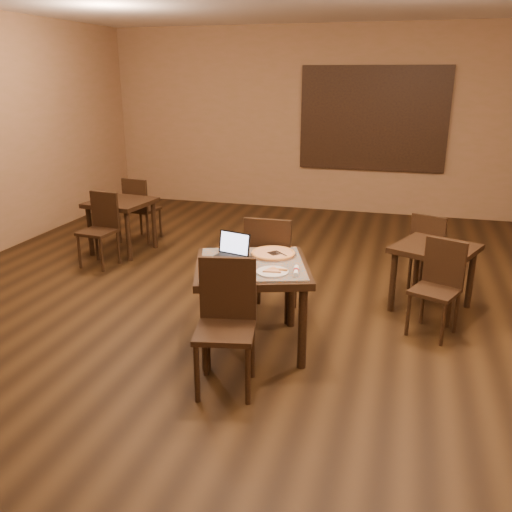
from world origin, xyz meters
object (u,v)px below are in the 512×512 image
(other_table_b_chair_far, at_px, (140,206))
(laptop, at_px, (232,251))
(other_table_a, at_px, (434,257))
(chair_main_far, at_px, (270,262))
(other_table_a_chair_near, at_px, (439,282))
(tiled_table, at_px, (252,275))
(pizza_pan, at_px, (273,255))
(other_table_a_chair_far, at_px, (430,248))
(other_table_b, at_px, (121,209))
(chair_main_near, at_px, (226,317))
(other_table_b_chair_near, at_px, (101,225))

(other_table_b_chair_far, bearing_deg, laptop, 137.80)
(laptop, height_order, other_table_a, laptop)
(chair_main_far, bearing_deg, laptop, 68.38)
(laptop, distance_m, other_table_a_chair_near, 1.87)
(tiled_table, distance_m, chair_main_far, 0.62)
(laptop, distance_m, pizza_pan, 0.35)
(pizza_pan, height_order, other_table_a_chair_far, other_table_a_chair_far)
(other_table_a_chair_far, distance_m, other_table_b_chair_far, 3.94)
(laptop, relative_size, other_table_b, 0.42)
(other_table_a, relative_size, other_table_b, 1.14)
(other_table_a, xyz_separation_m, other_table_a_chair_near, (0.03, -0.50, -0.07))
(chair_main_near, bearing_deg, tiled_table, 77.20)
(other_table_b_chair_near, bearing_deg, other_table_a, 1.87)
(other_table_b_chair_far, bearing_deg, other_table_b, 97.61)
(tiled_table, bearing_deg, laptop, 135.23)
(tiled_table, height_order, other_table_a, tiled_table)
(tiled_table, height_order, other_table_b_chair_far, other_table_b_chair_far)
(chair_main_far, relative_size, other_table_a_chair_far, 1.18)
(other_table_a_chair_far, bearing_deg, chair_main_far, 60.91)
(other_table_a_chair_far, bearing_deg, laptop, 67.91)
(other_table_a, xyz_separation_m, other_table_b_chair_far, (-3.87, 1.36, -0.05))
(laptop, bearing_deg, pizza_pan, 38.52)
(tiled_table, xyz_separation_m, other_table_a, (1.49, 1.23, -0.11))
(tiled_table, xyz_separation_m, other_table_a_chair_near, (1.52, 0.73, -0.18))
(pizza_pan, xyz_separation_m, other_table_a_chair_near, (1.40, 0.49, -0.28))
(other_table_b_chair_near, bearing_deg, tiled_table, -26.72)
(other_table_a_chair_far, bearing_deg, other_table_b, 18.33)
(chair_main_far, height_order, pizza_pan, chair_main_far)
(chair_main_near, height_order, other_table_a_chair_near, chair_main_near)
(other_table_b_chair_near, bearing_deg, other_table_b_chair_far, 97.61)
(pizza_pan, bearing_deg, other_table_b, 143.67)
(chair_main_far, xyz_separation_m, other_table_b_chair_far, (-2.38, 1.98, -0.07))
(laptop, relative_size, other_table_a_chair_far, 0.40)
(chair_main_near, relative_size, pizza_pan, 2.43)
(pizza_pan, bearing_deg, other_table_a_chair_near, 19.22)
(pizza_pan, bearing_deg, chair_main_far, 107.84)
(other_table_b, height_order, other_table_b_chair_far, other_table_b_chair_far)
(other_table_b, xyz_separation_m, other_table_b_chair_near, (0.01, -0.52, -0.07))
(laptop, xyz_separation_m, other_table_b, (-2.17, 1.97, -0.25))
(other_table_a_chair_near, bearing_deg, laptop, -136.57)
(chair_main_near, bearing_deg, pizza_pan, 69.68)
(chair_main_near, bearing_deg, other_table_b_chair_near, 125.98)
(chair_main_far, xyz_separation_m, other_table_b_chair_near, (-2.36, 0.94, -0.07))
(chair_main_near, distance_m, other_table_a_chair_far, 2.78)
(chair_main_near, height_order, other_table_b, chair_main_near)
(chair_main_near, relative_size, chair_main_far, 0.97)
(other_table_a_chair_near, distance_m, other_table_b_chair_far, 4.32)
(tiled_table, xyz_separation_m, pizza_pan, (0.12, 0.24, 0.11))
(laptop, relative_size, other_table_a_chair_near, 0.40)
(chair_main_far, distance_m, other_table_b_chair_far, 3.10)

